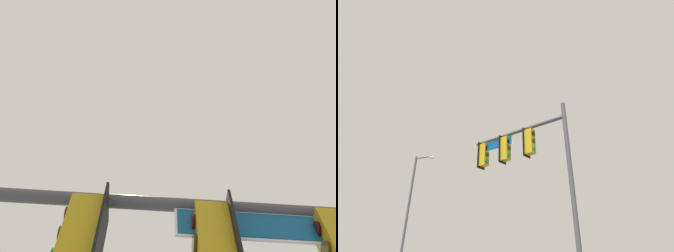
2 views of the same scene
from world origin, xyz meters
The scene contains 0 objects.
Camera 1 is at (-4.44, -10.33, 1.99)m, focal length 50.00 mm.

